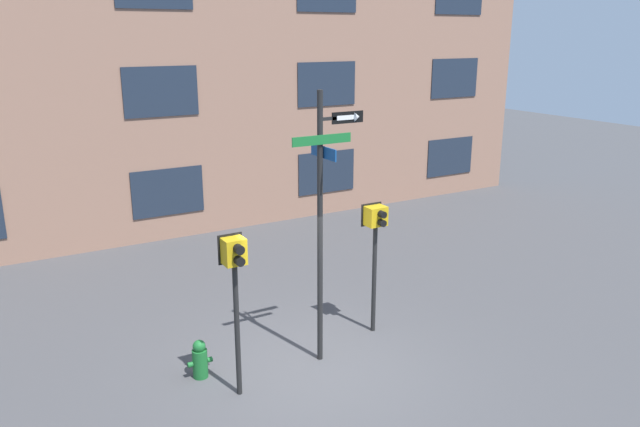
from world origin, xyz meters
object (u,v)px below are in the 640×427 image
Objects in this scene: pedestrian_signal_right at (375,232)px; fire_hydrant at (200,359)px; pedestrian_signal_left at (235,272)px; street_sign_pole at (323,210)px.

pedestrian_signal_right is 3.75× the size of fire_hydrant.
fire_hydrant is at bearing 179.13° from pedestrian_signal_right.
pedestrian_signal_right is 3.66m from fire_hydrant.
pedestrian_signal_left is at bearing -166.45° from pedestrian_signal_right.
pedestrian_signal_left is 3.93× the size of fire_hydrant.
street_sign_pole is 3.07m from fire_hydrant.
pedestrian_signal_right is at bearing 13.55° from pedestrian_signal_left.
pedestrian_signal_left is (-1.64, -0.30, -0.63)m from street_sign_pole.
pedestrian_signal_right reaches higher than fire_hydrant.
street_sign_pole is at bearing -13.06° from fire_hydrant.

